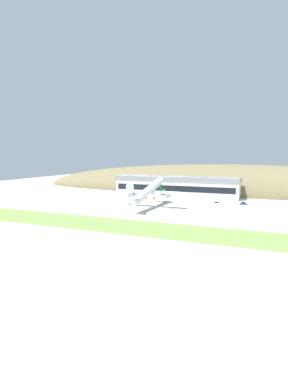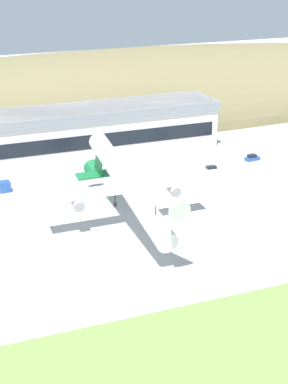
% 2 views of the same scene
% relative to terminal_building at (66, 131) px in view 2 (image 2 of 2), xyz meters
% --- Properties ---
extents(ground_plane, '(445.33, 445.33, 0.00)m').
position_rel_terminal_building_xyz_m(ground_plane, '(7.53, -45.93, -7.80)').
color(ground_plane, '#B7B5AF').
extents(grass_strip_foreground, '(400.80, 23.42, 0.08)m').
position_rel_terminal_building_xyz_m(grass_strip_foreground, '(7.53, -92.79, -7.76)').
color(grass_strip_foreground, '#759947').
rests_on(grass_strip_foreground, ground_plane).
extents(hill_backdrop, '(337.33, 71.67, 42.54)m').
position_rel_terminal_building_xyz_m(hill_backdrop, '(31.53, 43.15, -7.80)').
color(hill_backdrop, olive).
rests_on(hill_backdrop, ground_plane).
extents(terminal_building, '(86.26, 15.26, 13.78)m').
position_rel_terminal_building_xyz_m(terminal_building, '(0.00, 0.00, 0.00)').
color(terminal_building, silver).
rests_on(terminal_building, ground_plane).
extents(cargo_airplane, '(35.01, 50.08, 13.94)m').
position_rel_terminal_building_xyz_m(cargo_airplane, '(-0.44, -48.55, 1.51)').
color(cargo_airplane, white).
extents(service_car_0, '(4.68, 2.13, 1.49)m').
position_rel_terminal_building_xyz_m(service_car_0, '(31.70, -24.16, -7.18)').
color(service_car_0, silver).
rests_on(service_car_0, ground_plane).
extents(service_car_1, '(4.17, 2.14, 1.70)m').
position_rel_terminal_building_xyz_m(service_car_1, '(46.42, -20.32, -7.10)').
color(service_car_1, '#264C99').
rests_on(service_car_1, ground_plane).
extents(traffic_cone_1, '(0.52, 0.52, 0.58)m').
position_rel_terminal_building_xyz_m(traffic_cone_1, '(0.34, -26.97, -7.52)').
color(traffic_cone_1, orange).
rests_on(traffic_cone_1, ground_plane).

